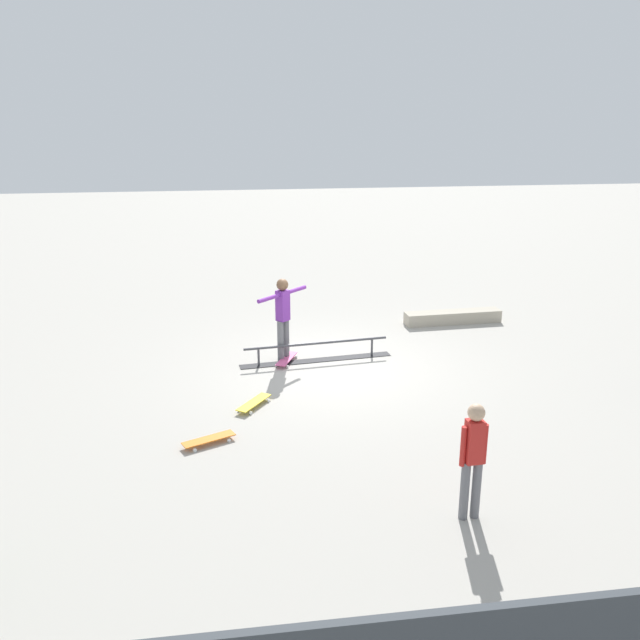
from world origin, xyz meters
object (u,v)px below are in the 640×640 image
at_px(grind_rail, 316,353).
at_px(loose_skateboard_yellow, 254,403).
at_px(bystander_red_shirt, 473,455).
at_px(skater_main, 283,314).
at_px(skateboard_main, 286,359).
at_px(skate_ledge, 453,317).
at_px(loose_skateboard_orange, 209,439).

xyz_separation_m(grind_rail, loose_skateboard_yellow, (1.33, 1.98, -0.09)).
xyz_separation_m(bystander_red_shirt, loose_skateboard_yellow, (2.44, -3.55, -0.78)).
relative_size(bystander_red_shirt, loose_skateboard_yellow, 1.96).
bearing_deg(bystander_red_shirt, skater_main, 103.26).
xyz_separation_m(grind_rail, skateboard_main, (0.60, 0.02, -0.09)).
bearing_deg(grind_rail, skate_ledge, -156.69).
height_order(skater_main, loose_skateboard_yellow, skater_main).
xyz_separation_m(skater_main, loose_skateboard_yellow, (0.69, 2.05, -0.90)).
distance_m(grind_rail, skate_ledge, 3.99).
height_order(skate_ledge, bystander_red_shirt, bystander_red_shirt).
height_order(grind_rail, skate_ledge, grind_rail).
relative_size(skate_ledge, bystander_red_shirt, 1.50).
bearing_deg(skate_ledge, skateboard_main, 26.10).
bearing_deg(grind_rail, loose_skateboard_yellow, 49.82).
xyz_separation_m(grind_rail, loose_skateboard_orange, (2.05, 3.18, -0.09)).
distance_m(skate_ledge, loose_skateboard_orange, 7.56).
bearing_deg(loose_skateboard_orange, skate_ledge, 18.38).
bearing_deg(skater_main, loose_skateboard_orange, -157.01).
bearing_deg(skater_main, skate_ledge, -18.72).
bearing_deg(skater_main, skateboard_main, -105.32).
distance_m(skate_ledge, bystander_red_shirt, 7.90).
bearing_deg(skater_main, grind_rail, -49.51).
relative_size(skater_main, loose_skateboard_orange, 2.07).
bearing_deg(bystander_red_shirt, loose_skateboard_orange, 139.32).
xyz_separation_m(skate_ledge, skater_main, (4.12, 1.91, 0.83)).
distance_m(grind_rail, skater_main, 1.03).
bearing_deg(loose_skateboard_yellow, skate_ledge, -14.94).
distance_m(skateboard_main, loose_skateboard_orange, 3.48).
distance_m(skater_main, skateboard_main, 0.91).
height_order(grind_rail, skateboard_main, grind_rail).
height_order(skater_main, skateboard_main, skater_main).
distance_m(skater_main, loose_skateboard_yellow, 2.34).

